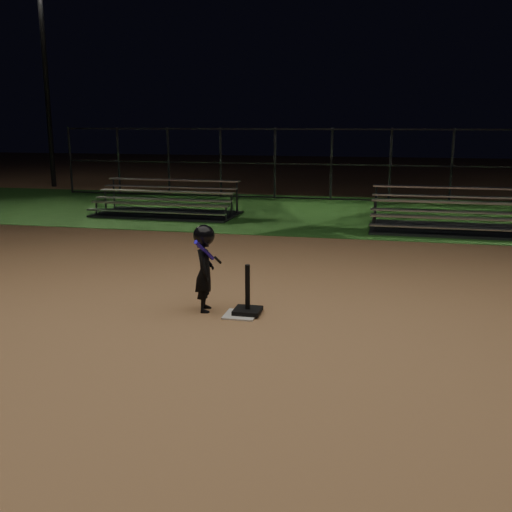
{
  "coord_description": "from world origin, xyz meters",
  "views": [
    {
      "loc": [
        1.96,
        -7.75,
        2.69
      ],
      "look_at": [
        0.0,
        1.0,
        0.65
      ],
      "focal_mm": 41.39,
      "sensor_mm": 36.0,
      "label": 1
    }
  ],
  "objects_px": {
    "bleacher_left": "(166,208)",
    "bleacher_right": "(459,223)",
    "batting_tee": "(248,304)",
    "light_pole_left": "(44,65)",
    "home_plate": "(241,315)",
    "child_batter": "(205,266)"
  },
  "relations": [
    {
      "from": "home_plate",
      "to": "light_pole_left",
      "type": "relative_size",
      "value": 0.05
    },
    {
      "from": "home_plate",
      "to": "bleacher_right",
      "type": "distance_m",
      "value": 8.45
    },
    {
      "from": "batting_tee",
      "to": "home_plate",
      "type": "bearing_deg",
      "value": -134.26
    },
    {
      "from": "child_batter",
      "to": "bleacher_left",
      "type": "distance_m",
      "value": 9.19
    },
    {
      "from": "home_plate",
      "to": "bleacher_right",
      "type": "height_order",
      "value": "bleacher_right"
    },
    {
      "from": "batting_tee",
      "to": "bleacher_left",
      "type": "relative_size",
      "value": 0.17
    },
    {
      "from": "batting_tee",
      "to": "light_pole_left",
      "type": "bearing_deg",
      "value": 129.11
    },
    {
      "from": "child_batter",
      "to": "light_pole_left",
      "type": "distance_m",
      "value": 19.21
    },
    {
      "from": "bleacher_left",
      "to": "light_pole_left",
      "type": "bearing_deg",
      "value": 141.02
    },
    {
      "from": "home_plate",
      "to": "child_batter",
      "type": "height_order",
      "value": "child_batter"
    },
    {
      "from": "batting_tee",
      "to": "light_pole_left",
      "type": "distance_m",
      "value": 19.74
    },
    {
      "from": "batting_tee",
      "to": "child_batter",
      "type": "distance_m",
      "value": 0.83
    },
    {
      "from": "bleacher_left",
      "to": "bleacher_right",
      "type": "distance_m",
      "value": 8.16
    },
    {
      "from": "batting_tee",
      "to": "light_pole_left",
      "type": "relative_size",
      "value": 0.09
    },
    {
      "from": "child_batter",
      "to": "bleacher_right",
      "type": "distance_m",
      "value": 8.62
    },
    {
      "from": "bleacher_right",
      "to": "light_pole_left",
      "type": "distance_m",
      "value": 18.0
    },
    {
      "from": "home_plate",
      "to": "child_batter",
      "type": "relative_size",
      "value": 0.35
    },
    {
      "from": "light_pole_left",
      "to": "bleacher_right",
      "type": "bearing_deg",
      "value": -25.08
    },
    {
      "from": "child_batter",
      "to": "bleacher_left",
      "type": "relative_size",
      "value": 0.3
    },
    {
      "from": "bleacher_right",
      "to": "light_pole_left",
      "type": "xyz_separation_m",
      "value": [
        -15.74,
        7.36,
        4.73
      ]
    },
    {
      "from": "bleacher_right",
      "to": "home_plate",
      "type": "bearing_deg",
      "value": -115.59
    },
    {
      "from": "bleacher_left",
      "to": "light_pole_left",
      "type": "height_order",
      "value": "light_pole_left"
    }
  ]
}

